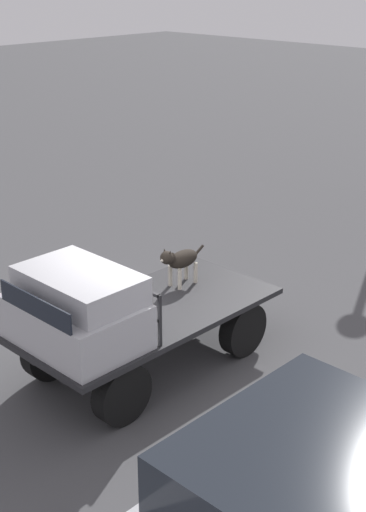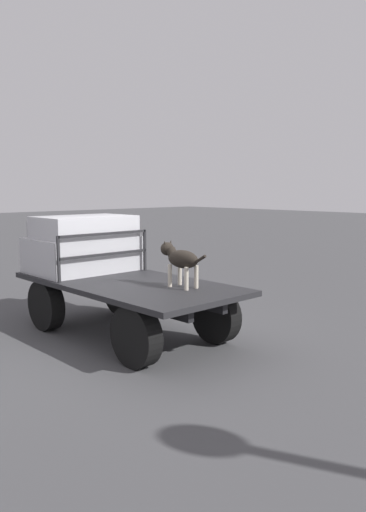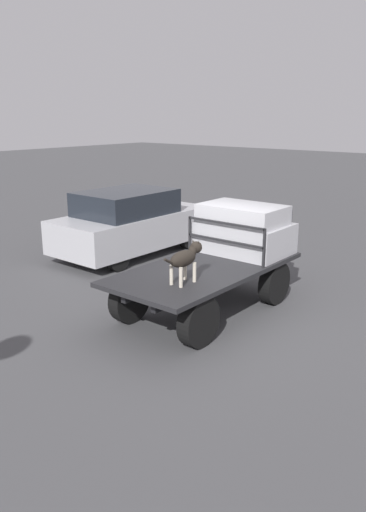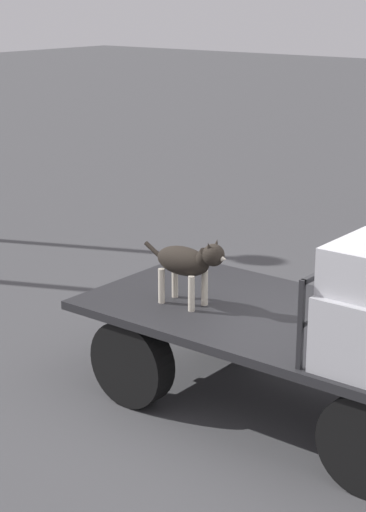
% 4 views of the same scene
% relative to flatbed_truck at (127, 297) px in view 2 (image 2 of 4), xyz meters
% --- Properties ---
extents(ground_plane, '(80.00, 80.00, 0.00)m').
position_rel_flatbed_truck_xyz_m(ground_plane, '(0.00, 0.00, -0.62)').
color(ground_plane, '#474749').
extents(flatbed_truck, '(3.84, 1.84, 0.88)m').
position_rel_flatbed_truck_xyz_m(flatbed_truck, '(0.00, 0.00, 0.00)').
color(flatbed_truck, black).
rests_on(flatbed_truck, ground).
extents(truck_cab, '(1.21, 1.72, 0.96)m').
position_rel_flatbed_truck_xyz_m(truck_cab, '(1.24, 0.00, 0.72)').
color(truck_cab, '#B7B7BC').
rests_on(truck_cab, flatbed_truck).
extents(truck_headboard, '(0.04, 1.72, 0.72)m').
position_rel_flatbed_truck_xyz_m(truck_headboard, '(0.59, 0.00, 0.74)').
color(truck_headboard, '#232326').
rests_on(truck_headboard, flatbed_truck).
extents(dog, '(0.94, 0.26, 0.67)m').
position_rel_flatbed_truck_xyz_m(dog, '(-0.91, -0.27, 0.68)').
color(dog, beige).
rests_on(dog, flatbed_truck).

